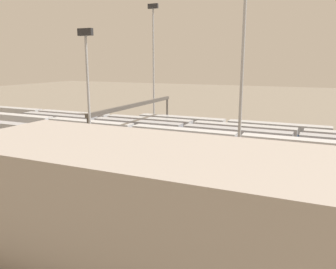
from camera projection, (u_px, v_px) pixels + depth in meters
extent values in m
plane|color=#756B5B|center=(188.00, 147.00, 72.13)|extent=(400.00, 400.00, 0.00)
cube|color=#3D3833|center=(210.00, 134.00, 85.49)|extent=(140.00, 2.80, 0.12)
cube|color=#3D3833|center=(203.00, 138.00, 81.04)|extent=(140.00, 2.80, 0.12)
cube|color=#3D3833|center=(196.00, 142.00, 76.58)|extent=(140.00, 2.80, 0.12)
cube|color=#3D3833|center=(188.00, 147.00, 72.12)|extent=(140.00, 2.80, 0.12)
cube|color=#4C443D|center=(179.00, 153.00, 67.66)|extent=(140.00, 2.80, 0.12)
cube|color=#3D3833|center=(169.00, 159.00, 63.21)|extent=(140.00, 2.80, 0.12)
cube|color=#4C443D|center=(158.00, 166.00, 58.75)|extent=(140.00, 2.80, 0.12)
cube|color=#A8AAB2|center=(303.00, 173.00, 48.91)|extent=(23.00, 3.00, 3.80)
cube|color=maroon|center=(303.00, 174.00, 48.94)|extent=(22.40, 3.06, 0.36)
cube|color=#A8AAB2|center=(154.00, 155.00, 58.63)|extent=(23.00, 3.00, 3.80)
cube|color=maroon|center=(154.00, 155.00, 58.64)|extent=(22.40, 3.06, 0.36)
cube|color=#A8AAB2|center=(47.00, 142.00, 68.36)|extent=(23.00, 3.00, 3.80)
cube|color=maroon|center=(47.00, 143.00, 68.43)|extent=(22.40, 3.06, 0.36)
cube|color=#A8AAB2|center=(189.00, 151.00, 61.24)|extent=(23.00, 3.00, 3.80)
cube|color=#285193|center=(189.00, 150.00, 61.22)|extent=(22.40, 3.06, 0.36)
cube|color=#A8AAB2|center=(81.00, 139.00, 70.96)|extent=(23.00, 3.00, 3.80)
cube|color=#285193|center=(81.00, 141.00, 71.06)|extent=(22.40, 3.06, 0.36)
cube|color=silver|center=(304.00, 149.00, 62.52)|extent=(23.00, 3.00, 3.80)
cube|color=silver|center=(183.00, 137.00, 72.24)|extent=(23.00, 3.00, 3.80)
cube|color=silver|center=(90.00, 129.00, 81.97)|extent=(23.00, 3.00, 3.80)
cube|color=silver|center=(17.00, 121.00, 91.69)|extent=(23.00, 3.00, 3.80)
cube|color=#B7BABF|center=(243.00, 133.00, 76.82)|extent=(23.00, 3.00, 3.80)
cube|color=black|center=(243.00, 134.00, 76.85)|extent=(22.40, 3.06, 0.36)
cube|color=#B7BABF|center=(149.00, 125.00, 86.54)|extent=(23.00, 3.00, 3.80)
cube|color=black|center=(149.00, 127.00, 86.63)|extent=(22.40, 3.06, 0.36)
cube|color=#B7BABF|center=(73.00, 119.00, 96.26)|extent=(23.00, 3.00, 3.80)
cube|color=black|center=(73.00, 120.00, 96.36)|extent=(22.40, 3.06, 0.36)
cube|color=#B7BABF|center=(11.00, 114.00, 105.99)|extent=(23.00, 3.00, 3.80)
cube|color=black|center=(12.00, 115.00, 106.09)|extent=(22.40, 3.06, 0.36)
cube|color=#B7BABF|center=(278.00, 131.00, 78.50)|extent=(23.00, 3.00, 3.80)
cube|color=#285193|center=(278.00, 133.00, 78.57)|extent=(22.40, 3.06, 0.36)
cube|color=#B7BABF|center=(181.00, 124.00, 88.23)|extent=(23.00, 3.00, 3.80)
cube|color=#285193|center=(181.00, 123.00, 88.20)|extent=(22.40, 3.06, 0.36)
cube|color=#A8AAB2|center=(236.00, 137.00, 72.58)|extent=(23.00, 3.00, 3.80)
cube|color=maroon|center=(236.00, 139.00, 72.69)|extent=(22.40, 3.06, 0.36)
cube|color=#A8AAB2|center=(137.00, 128.00, 82.30)|extent=(23.00, 3.00, 3.80)
cube|color=maroon|center=(137.00, 130.00, 82.42)|extent=(22.40, 3.06, 0.36)
cube|color=#A8AAB2|center=(59.00, 121.00, 92.03)|extent=(23.00, 3.00, 3.80)
cube|color=maroon|center=(59.00, 121.00, 91.99)|extent=(22.40, 3.06, 0.36)
cylinder|color=#9EA0A5|center=(242.00, 84.00, 47.11)|extent=(0.44, 0.44, 29.54)
cylinder|color=#9EA0A5|center=(154.00, 70.00, 91.23)|extent=(0.44, 0.44, 31.41)
cube|color=#262628|center=(153.00, 6.00, 87.82)|extent=(2.80, 0.70, 1.20)
cylinder|color=#9EA0A5|center=(89.00, 101.00, 59.26)|extent=(0.44, 0.44, 22.11)
cube|color=#262628|center=(85.00, 32.00, 56.83)|extent=(2.80, 0.70, 1.20)
cylinder|color=#4C4742|center=(167.00, 114.00, 91.66)|extent=(0.50, 0.50, 8.00)
cylinder|color=#4C4742|center=(89.00, 140.00, 61.17)|extent=(0.50, 0.50, 8.00)
cube|color=#4C4742|center=(136.00, 105.00, 75.49)|extent=(0.70, 35.00, 0.80)
cube|color=#9E9389|center=(141.00, 201.00, 31.00)|extent=(36.03, 14.47, 10.50)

